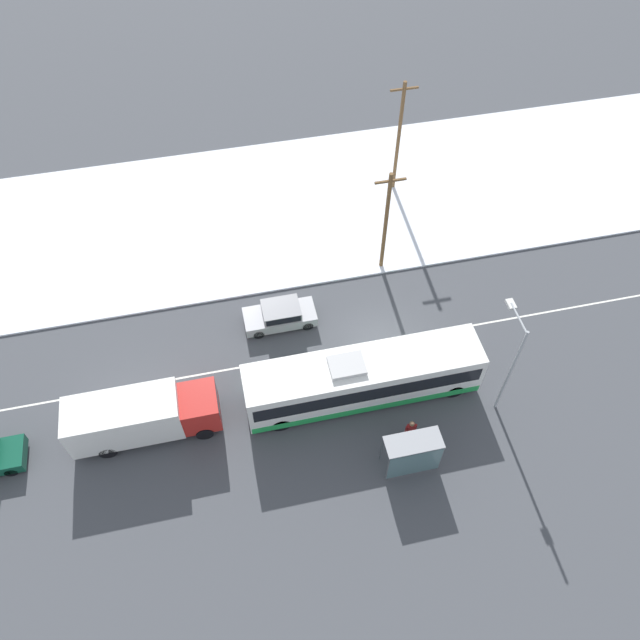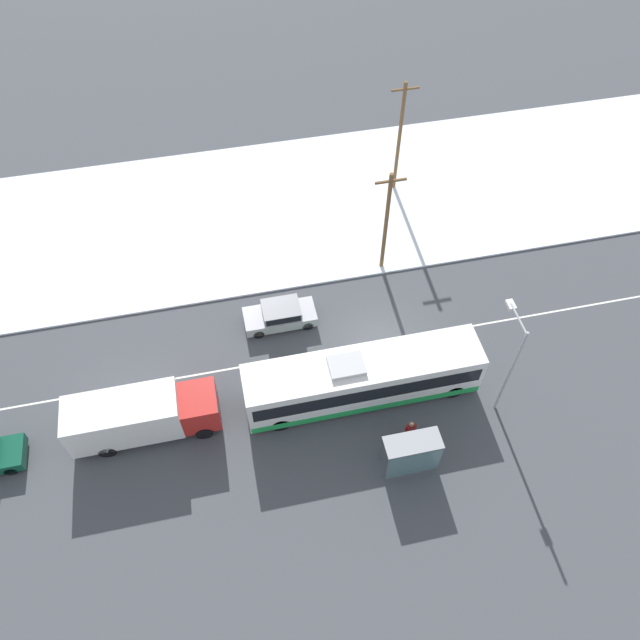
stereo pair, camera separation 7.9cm
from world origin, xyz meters
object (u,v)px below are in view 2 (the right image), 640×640
Objects in this scene: pedestrian_at_stop at (410,429)px; utility_pole_roadside at (386,222)px; sedan_car at (280,314)px; streetlamp at (511,356)px; bus_shelter at (413,454)px; utility_pole_snowlot at (400,136)px; city_bus at (363,378)px; box_truck at (140,415)px.

pedestrian_at_stop is 12.37m from utility_pole_roadside.
sedan_car is 13.19m from streetlamp.
streetlamp reaches higher than bus_shelter.
utility_pole_roadside reaches higher than bus_shelter.
sedan_car is at bearing 114.20° from bus_shelter.
utility_pole_snowlot is (5.16, 20.61, 2.64)m from bus_shelter.
streetlamp reaches higher than sedan_car.
bus_shelter is at bearing -104.05° from utility_pole_snowlot.
sedan_car is 11.49m from bus_shelter.
city_bus is 9.78m from utility_pole_roadside.
pedestrian_at_stop is (13.22, -3.32, -0.56)m from box_truck.
box_truck is 18.62m from streetlamp.
bus_shelter is 0.41× the size of streetlamp.
utility_pole_snowlot is (4.72, 18.99, 3.29)m from pedestrian_at_stop.
box_truck is 1.12× the size of streetlamp.
bus_shelter is at bearing -99.61° from utility_pole_roadside.
bus_shelter is (4.70, -10.45, 0.89)m from sedan_car.
sedan_car is 1.51× the size of bus_shelter.
pedestrian_at_stop is at bearing -60.87° from city_bus.
streetlamp is at bearing 143.40° from sedan_car.
utility_pole_roadside is (-3.23, 10.65, -0.37)m from streetlamp.
utility_pole_roadside is (15.08, 8.57, 2.31)m from box_truck.
streetlamp is at bearing 13.72° from pedestrian_at_stop.
utility_pole_snowlot is (6.44, 15.90, 2.73)m from city_bus.
pedestrian_at_stop is (1.72, -3.08, -0.55)m from city_bus.
pedestrian_at_stop is at bearing -98.86° from utility_pole_roadside.
utility_pole_snowlot reaches higher than utility_pole_roadside.
sedan_car is (-3.41, 5.74, -0.79)m from city_bus.
bus_shelter is at bearing -105.02° from pedestrian_at_stop.
utility_pole_snowlot reaches higher than sedan_car.
streetlamp is at bearing -73.13° from utility_pole_roadside.
sedan_car is 14.59m from utility_pole_snowlot.
bus_shelter is 6.73m from streetlamp.
pedestrian_at_stop is (5.13, -8.83, 0.24)m from sedan_car.
utility_pole_snowlot is (2.87, 7.09, 0.42)m from utility_pole_roadside.
streetlamp is at bearing -88.83° from utility_pole_snowlot.
sedan_car is at bearing 120.17° from pedestrian_at_stop.
box_truck is 13.71m from bus_shelter.
pedestrian_at_stop is 6.15m from streetlamp.
city_bus reaches higher than bus_shelter.
utility_pole_roadside is at bearing 80.39° from bus_shelter.
streetlamp is 0.82× the size of utility_pole_snowlot.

